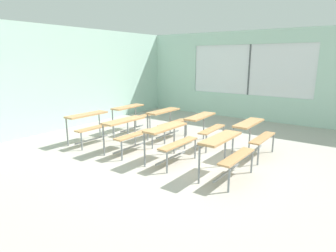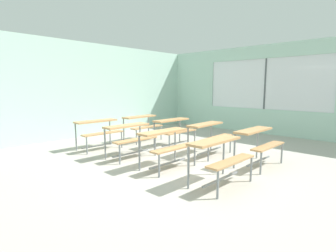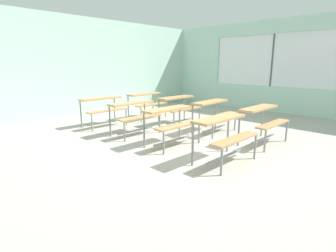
# 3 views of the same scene
# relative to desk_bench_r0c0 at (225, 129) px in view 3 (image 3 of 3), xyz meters

# --- Properties ---
(ground) EXTENTS (10.00, 9.00, 0.05)m
(ground) POSITION_rel_desk_bench_r0c0_xyz_m (0.21, 1.06, -0.59)
(ground) COLOR #ADA89E
(wall_back) EXTENTS (10.00, 0.12, 3.00)m
(wall_back) POSITION_rel_desk_bench_r0c0_xyz_m (0.21, 5.56, 0.94)
(wall_back) COLOR silver
(wall_back) RESTS_ON ground
(wall_right) EXTENTS (0.12, 9.00, 3.00)m
(wall_right) POSITION_rel_desk_bench_r0c0_xyz_m (5.21, 0.93, 0.88)
(wall_right) COLOR silver
(wall_right) RESTS_ON ground
(desk_bench_r0c0) EXTENTS (1.11, 0.61, 0.74)m
(desk_bench_r0c0) POSITION_rel_desk_bench_r0c0_xyz_m (0.00, 0.00, 0.00)
(desk_bench_r0c0) COLOR tan
(desk_bench_r0c0) RESTS_ON ground
(desk_bench_r0c1) EXTENTS (1.10, 0.60, 0.74)m
(desk_bench_r0c1) POSITION_rel_desk_bench_r0c0_xyz_m (1.45, 0.02, 0.00)
(desk_bench_r0c1) COLOR tan
(desk_bench_r0c1) RESTS_ON ground
(desk_bench_r1c0) EXTENTS (1.11, 0.61, 0.74)m
(desk_bench_r1c0) POSITION_rel_desk_bench_r0c0_xyz_m (0.06, 1.25, 0.00)
(desk_bench_r1c0) COLOR tan
(desk_bench_r1c0) RESTS_ON ground
(desk_bench_r1c1) EXTENTS (1.13, 0.64, 0.74)m
(desk_bench_r1c1) POSITION_rel_desk_bench_r0c0_xyz_m (1.49, 1.25, 0.00)
(desk_bench_r1c1) COLOR tan
(desk_bench_r1c1) RESTS_ON ground
(desk_bench_r2c0) EXTENTS (1.11, 0.61, 0.74)m
(desk_bench_r2c0) POSITION_rel_desk_bench_r0c0_xyz_m (0.05, 2.42, 0.00)
(desk_bench_r2c0) COLOR tan
(desk_bench_r2c0) RESTS_ON ground
(desk_bench_r2c1) EXTENTS (1.11, 0.61, 0.74)m
(desk_bench_r2c1) POSITION_rel_desk_bench_r0c0_xyz_m (1.53, 2.39, 0.00)
(desk_bench_r2c1) COLOR tan
(desk_bench_r2c1) RESTS_ON ground
(desk_bench_r3c0) EXTENTS (1.11, 0.62, 0.74)m
(desk_bench_r3c0) POSITION_rel_desk_bench_r0c0_xyz_m (0.00, 3.65, 0.00)
(desk_bench_r3c0) COLOR tan
(desk_bench_r3c0) RESTS_ON ground
(desk_bench_r3c1) EXTENTS (1.12, 0.63, 0.74)m
(desk_bench_r3c1) POSITION_rel_desk_bench_r0c0_xyz_m (1.46, 3.62, 0.00)
(desk_bench_r3c1) COLOR tan
(desk_bench_r3c1) RESTS_ON ground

